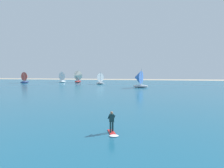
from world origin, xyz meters
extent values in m
cube|color=#1E607F|center=(0.00, 51.91, 0.05)|extent=(160.00, 90.00, 0.10)
cube|color=red|center=(0.36, 16.05, 0.12)|extent=(0.86, 1.47, 0.05)
cylinder|color=#143338|center=(0.30, 15.84, 0.55)|extent=(0.14, 0.14, 0.80)
cylinder|color=#143338|center=(0.42, 16.26, 0.55)|extent=(0.14, 0.14, 0.80)
cube|color=#143338|center=(0.36, 16.05, 1.25)|extent=(0.41, 0.32, 0.60)
sphere|color=#9E7051|center=(0.36, 16.05, 1.66)|extent=(0.22, 0.22, 0.22)
cylinder|color=#143338|center=(0.13, 16.06, 1.30)|extent=(0.24, 0.50, 0.39)
cylinder|color=#143338|center=(0.54, 16.20, 1.30)|extent=(0.24, 0.50, 0.39)
ellipsoid|color=white|center=(0.66, 15.15, 0.14)|extent=(0.85, 0.79, 0.08)
ellipsoid|color=navy|center=(-39.17, 70.35, 0.45)|extent=(2.39, 3.98, 0.71)
cylinder|color=silver|center=(-39.23, 70.18, 2.69)|extent=(0.12, 0.12, 3.77)
cone|color=#D84C3F|center=(-38.97, 70.96, 2.50)|extent=(3.52, 2.54, 3.17)
ellipsoid|color=silver|center=(-10.97, 68.35, 0.43)|extent=(3.57, 3.06, 0.66)
cylinder|color=silver|center=(-10.83, 68.25, 2.53)|extent=(0.11, 0.11, 3.53)
cone|color=white|center=(-11.46, 68.71, 2.35)|extent=(3.00, 3.31, 2.97)
ellipsoid|color=white|center=(-27.20, 76.15, 0.44)|extent=(2.42, 3.88, 0.69)
cylinder|color=silver|center=(-27.26, 75.98, 2.63)|extent=(0.11, 0.11, 3.67)
cone|color=white|center=(-26.99, 76.74, 2.44)|extent=(3.44, 2.54, 3.09)
ellipsoid|color=silver|center=(2.42, 57.06, 0.51)|extent=(4.58, 2.78, 0.81)
cylinder|color=silver|center=(2.62, 56.99, 3.08)|extent=(0.14, 0.14, 4.33)
cone|color=#3F72CC|center=(1.72, 57.29, 2.86)|extent=(2.94, 4.05, 3.64)
ellipsoid|color=maroon|center=(-21.07, 76.11, 0.49)|extent=(2.23, 4.38, 0.78)
cylinder|color=silver|center=(-21.03, 76.31, 2.97)|extent=(0.13, 0.13, 4.18)
cone|color=silver|center=(-21.21, 75.41, 2.77)|extent=(3.80, 2.48, 3.51)
camera|label=1|loc=(2.62, 0.17, 5.03)|focal=33.48mm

